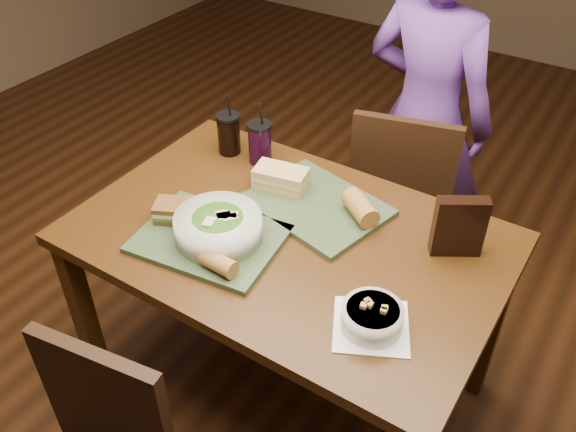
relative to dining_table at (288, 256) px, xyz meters
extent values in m
plane|color=#381C0B|center=(0.00, 0.00, -0.66)|extent=(6.00, 6.00, 0.00)
cube|color=#41250D|center=(-0.60, -0.38, -0.30)|extent=(0.06, 0.06, 0.71)
cube|color=#41250D|center=(-0.60, 0.38, -0.30)|extent=(0.06, 0.06, 0.71)
cube|color=#41250D|center=(0.60, 0.38, -0.30)|extent=(0.06, 0.06, 0.71)
cube|color=#41250D|center=(0.00, 0.00, 0.07)|extent=(1.30, 0.85, 0.04)
cube|color=black|center=(-0.09, -0.70, -0.03)|extent=(0.37, 0.09, 0.44)
cube|color=black|center=(0.12, 0.77, -0.24)|extent=(0.48, 0.48, 0.04)
cube|color=black|center=(0.12, 0.59, 0.01)|extent=(0.39, 0.13, 0.46)
cube|color=black|center=(-0.05, 0.60, -0.46)|extent=(0.04, 0.04, 0.40)
cube|color=black|center=(0.28, 0.60, -0.46)|extent=(0.04, 0.04, 0.40)
cube|color=black|center=(-0.05, 0.94, -0.46)|extent=(0.04, 0.04, 0.40)
cube|color=black|center=(0.28, 0.94, -0.46)|extent=(0.04, 0.04, 0.40)
imported|color=#623490|center=(0.07, 0.90, 0.10)|extent=(0.59, 0.42, 1.51)
cube|color=#37482C|center=(-0.18, -0.16, 0.10)|extent=(0.46, 0.37, 0.02)
cube|color=#37482C|center=(0.01, 0.16, 0.10)|extent=(0.48, 0.41, 0.02)
cylinder|color=silver|center=(-0.15, -0.14, 0.15)|extent=(0.26, 0.26, 0.08)
ellipsoid|color=#427219|center=(-0.15, -0.14, 0.16)|extent=(0.21, 0.21, 0.07)
cube|color=beige|center=(-0.15, -0.18, 0.19)|extent=(0.04, 0.05, 0.01)
cube|color=beige|center=(-0.14, -0.14, 0.19)|extent=(0.05, 0.05, 0.01)
cube|color=beige|center=(-0.14, -0.13, 0.19)|extent=(0.05, 0.05, 0.01)
cube|color=beige|center=(-0.12, -0.13, 0.19)|extent=(0.05, 0.05, 0.01)
cube|color=beige|center=(-0.12, -0.12, 0.19)|extent=(0.05, 0.04, 0.01)
cube|color=white|center=(0.38, -0.20, 0.09)|extent=(0.26, 0.26, 0.00)
cylinder|color=silver|center=(0.38, -0.20, 0.13)|extent=(0.16, 0.16, 0.06)
cylinder|color=black|center=(0.38, -0.20, 0.15)|extent=(0.14, 0.14, 0.01)
cube|color=#B28947|center=(0.37, -0.19, 0.16)|extent=(0.02, 0.02, 0.01)
cube|color=#B28947|center=(0.41, -0.19, 0.16)|extent=(0.02, 0.02, 0.01)
cube|color=#B28947|center=(0.36, -0.21, 0.16)|extent=(0.02, 0.02, 0.01)
cube|color=#B28947|center=(0.41, -0.18, 0.16)|extent=(0.02, 0.02, 0.01)
cube|color=#B28947|center=(0.36, -0.19, 0.16)|extent=(0.02, 0.02, 0.01)
cube|color=#593819|center=(-0.32, -0.14, 0.12)|extent=(0.15, 0.13, 0.02)
cube|color=#3F721E|center=(-0.32, -0.14, 0.13)|extent=(0.15, 0.13, 0.01)
cube|color=beige|center=(-0.32, -0.14, 0.14)|extent=(0.15, 0.13, 0.01)
cube|color=#593819|center=(-0.32, -0.14, 0.16)|extent=(0.15, 0.13, 0.02)
cube|color=tan|center=(-0.14, 0.18, 0.12)|extent=(0.19, 0.13, 0.02)
cube|color=orange|center=(-0.14, 0.18, 0.14)|extent=(0.19, 0.13, 0.01)
cube|color=beige|center=(-0.14, 0.18, 0.15)|extent=(0.19, 0.13, 0.01)
cube|color=tan|center=(-0.14, 0.18, 0.17)|extent=(0.19, 0.13, 0.02)
cylinder|color=#AD7533|center=(-0.06, -0.26, 0.14)|extent=(0.11, 0.06, 0.05)
cylinder|color=#AD7533|center=(0.15, 0.18, 0.14)|extent=(0.15, 0.13, 0.07)
cylinder|color=black|center=(-0.43, 0.28, 0.16)|extent=(0.08, 0.08, 0.14)
cylinder|color=black|center=(-0.43, 0.28, 0.24)|extent=(0.09, 0.09, 0.01)
cylinder|color=black|center=(-0.43, 0.28, 0.28)|extent=(0.01, 0.02, 0.09)
cylinder|color=black|center=(-0.30, 0.29, 0.16)|extent=(0.08, 0.08, 0.14)
cylinder|color=black|center=(-0.30, 0.29, 0.24)|extent=(0.09, 0.09, 0.01)
cylinder|color=black|center=(-0.30, 0.29, 0.28)|extent=(0.01, 0.02, 0.09)
cube|color=black|center=(0.46, 0.20, 0.19)|extent=(0.15, 0.12, 0.19)
camera|label=1|loc=(0.78, -1.20, 1.29)|focal=38.00mm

